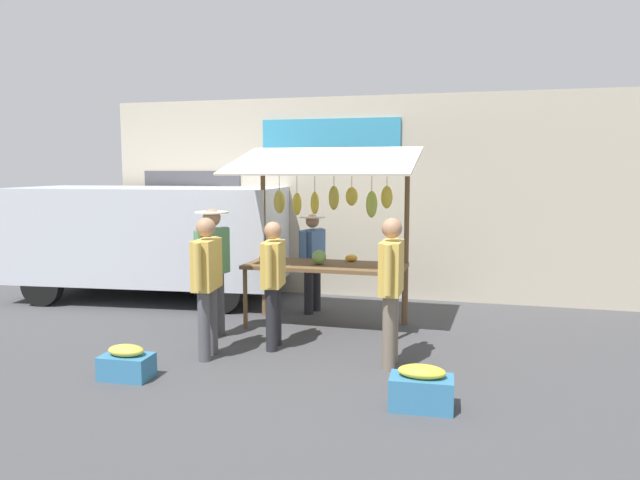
{
  "coord_description": "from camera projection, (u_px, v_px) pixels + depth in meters",
  "views": [
    {
      "loc": [
        -2.07,
        7.95,
        2.19
      ],
      "look_at": [
        0.0,
        0.3,
        1.25
      ],
      "focal_mm": 33.81,
      "sensor_mm": 36.0,
      "label": 1
    }
  ],
  "objects": [
    {
      "name": "shopper_with_ponytail",
      "position": [
        273.0,
        276.0,
        7.3
      ],
      "size": [
        0.28,
        0.67,
        1.56
      ],
      "rotation": [
        0.0,
        0.0,
        -1.43
      ],
      "color": "#232328",
      "rests_on": "ground"
    },
    {
      "name": "market_stall",
      "position": [
        326.0,
        216.0,
        8.29
      ],
      "size": [
        2.5,
        1.46,
        2.5
      ],
      "color": "brown",
      "rests_on": "ground"
    },
    {
      "name": "ground_plane",
      "position": [
        326.0,
        326.0,
        8.42
      ],
      "size": [
        40.0,
        40.0,
        0.0
      ],
      "primitive_type": "plane",
      "color": "#424244"
    },
    {
      "name": "produce_crate_side",
      "position": [
        127.0,
        363.0,
        6.31
      ],
      "size": [
        0.54,
        0.36,
        0.36
      ],
      "color": "teal",
      "rests_on": "ground"
    },
    {
      "name": "street_backdrop",
      "position": [
        354.0,
        197.0,
        10.34
      ],
      "size": [
        9.0,
        0.3,
        3.4
      ],
      "color": "#B2A893",
      "rests_on": "ground"
    },
    {
      "name": "shopper_in_grey_tee",
      "position": [
        207.0,
        277.0,
        6.93
      ],
      "size": [
        0.28,
        0.7,
        1.64
      ],
      "rotation": [
        0.0,
        0.0,
        -1.45
      ],
      "color": "#4C4C51",
      "rests_on": "ground"
    },
    {
      "name": "produce_crate_near",
      "position": [
        421.0,
        389.0,
        5.51
      ],
      "size": [
        0.6,
        0.37,
        0.41
      ],
      "color": "teal",
      "rests_on": "ground"
    },
    {
      "name": "vendor_with_sunhat",
      "position": [
        312.0,
        256.0,
        9.14
      ],
      "size": [
        0.39,
        0.65,
        1.51
      ],
      "rotation": [
        0.0,
        0.0,
        1.37
      ],
      "color": "#232328",
      "rests_on": "ground"
    },
    {
      "name": "shopper_with_shopping_bag",
      "position": [
        391.0,
        281.0,
        6.61
      ],
      "size": [
        0.23,
        0.71,
        1.66
      ],
      "rotation": [
        0.0,
        0.0,
        -1.56
      ],
      "color": "#726656",
      "rests_on": "ground"
    },
    {
      "name": "parked_van",
      "position": [
        142.0,
        232.0,
        10.15
      ],
      "size": [
        4.56,
        2.27,
        1.88
      ],
      "rotation": [
        0.0,
        0.0,
        0.1
      ],
      "color": "silver",
      "rests_on": "ground"
    },
    {
      "name": "shopper_in_striped_shirt",
      "position": [
        213.0,
        262.0,
        7.76
      ],
      "size": [
        0.44,
        0.71,
        1.68
      ],
      "rotation": [
        0.0,
        0.0,
        -1.7
      ],
      "color": "#4C4C51",
      "rests_on": "ground"
    }
  ]
}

